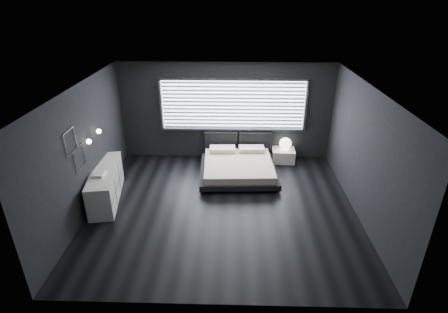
{
  "coord_description": "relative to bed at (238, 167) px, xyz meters",
  "views": [
    {
      "loc": [
        0.22,
        -6.75,
        4.55
      ],
      "look_at": [
        0.0,
        0.85,
        0.9
      ],
      "focal_mm": 28.0,
      "sensor_mm": 36.0,
      "label": 1
    }
  ],
  "objects": [
    {
      "name": "sconce_far",
      "position": [
        -3.25,
        -0.94,
        1.36
      ],
      "size": [
        0.18,
        0.11,
        0.11
      ],
      "color": "silver",
      "rests_on": "ground"
    },
    {
      "name": "book_stack",
      "position": [
        -3.15,
        -1.55,
        0.57
      ],
      "size": [
        0.26,
        0.34,
        0.07
      ],
      "color": "silver",
      "rests_on": "dresser"
    },
    {
      "name": "sconce_near",
      "position": [
        -3.25,
        -1.54,
        1.36
      ],
      "size": [
        0.18,
        0.11,
        0.11
      ],
      "color": "silver",
      "rests_on": "ground"
    },
    {
      "name": "orb_lamp",
      "position": [
        1.36,
        0.92,
        0.3
      ],
      "size": [
        0.34,
        0.34,
        0.34
      ],
      "primitive_type": "sphere",
      "color": "white",
      "rests_on": "nightstand"
    },
    {
      "name": "nightstand",
      "position": [
        1.32,
        0.88,
        -0.06
      ],
      "size": [
        0.67,
        0.56,
        0.37
      ],
      "primitive_type": "cube",
      "rotation": [
        0.0,
        0.0,
        -0.05
      ],
      "color": "white",
      "rests_on": "ground"
    },
    {
      "name": "room",
      "position": [
        -0.36,
        -1.59,
        1.16
      ],
      "size": [
        6.04,
        6.0,
        2.8
      ],
      "color": "black",
      "rests_on": "ground"
    },
    {
      "name": "headboard",
      "position": [
        0.0,
        1.05,
        0.33
      ],
      "size": [
        1.96,
        0.16,
        0.52
      ],
      "color": "black",
      "rests_on": "ground"
    },
    {
      "name": "dresser",
      "position": [
        -3.14,
        -1.27,
        0.15
      ],
      "size": [
        0.87,
        2.02,
        0.78
      ],
      "color": "white",
      "rests_on": "ground"
    },
    {
      "name": "window",
      "position": [
        -0.16,
        1.11,
        1.37
      ],
      "size": [
        4.14,
        0.09,
        1.52
      ],
      "color": "white",
      "rests_on": "ground"
    },
    {
      "name": "bed",
      "position": [
        0.0,
        0.0,
        0.0
      ],
      "size": [
        2.1,
        2.02,
        0.52
      ],
      "color": "black",
      "rests_on": "ground"
    },
    {
      "name": "wall_art_lower",
      "position": [
        -3.34,
        -1.89,
        1.14
      ],
      "size": [
        0.01,
        0.48,
        0.48
      ],
      "color": "#47474C",
      "rests_on": "ground"
    },
    {
      "name": "wall_art_upper",
      "position": [
        -3.34,
        -2.14,
        1.61
      ],
      "size": [
        0.01,
        0.48,
        0.48
      ],
      "color": "#47474C",
      "rests_on": "ground"
    }
  ]
}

